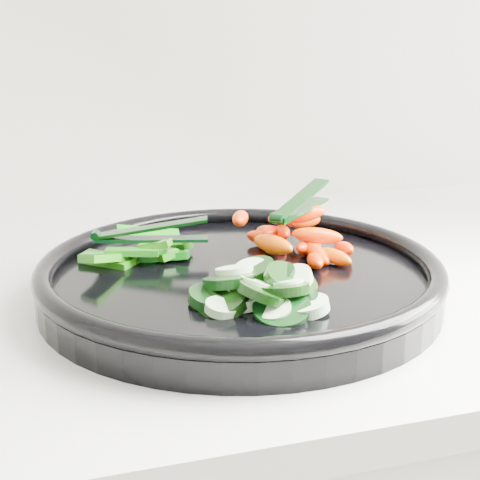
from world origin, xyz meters
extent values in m
cube|color=silver|center=(0.00, 1.70, 0.92)|extent=(2.02, 0.62, 0.03)
cylinder|color=black|center=(-0.10, 1.63, 0.94)|extent=(0.49, 0.49, 0.02)
torus|color=black|center=(-0.10, 1.63, 0.96)|extent=(0.50, 0.50, 0.02)
cylinder|color=black|center=(-0.10, 1.52, 0.96)|extent=(0.05, 0.05, 0.03)
cylinder|color=beige|center=(-0.11, 1.52, 0.96)|extent=(0.04, 0.04, 0.02)
cylinder|color=black|center=(-0.13, 1.56, 0.96)|extent=(0.06, 0.06, 0.02)
cylinder|color=#DAF8C6|center=(-0.12, 1.56, 0.96)|extent=(0.05, 0.05, 0.02)
cylinder|color=black|center=(-0.08, 1.54, 0.96)|extent=(0.06, 0.06, 0.02)
cylinder|color=#CFF2C1|center=(-0.08, 1.52, 0.96)|extent=(0.05, 0.05, 0.02)
cylinder|color=black|center=(-0.13, 1.57, 0.96)|extent=(0.06, 0.06, 0.02)
cylinder|color=#B4D2A8|center=(-0.13, 1.59, 0.96)|extent=(0.04, 0.04, 0.02)
cylinder|color=black|center=(-0.13, 1.55, 0.96)|extent=(0.04, 0.04, 0.01)
cylinder|color=#D6FAC8|center=(-0.12, 1.55, 0.96)|extent=(0.05, 0.05, 0.01)
cylinder|color=black|center=(-0.14, 1.56, 0.96)|extent=(0.06, 0.06, 0.02)
cylinder|color=beige|center=(-0.14, 1.54, 0.96)|extent=(0.04, 0.04, 0.01)
cylinder|color=black|center=(-0.14, 1.55, 0.96)|extent=(0.05, 0.05, 0.03)
cylinder|color=#D5F9C7|center=(-0.12, 1.55, 0.96)|extent=(0.05, 0.05, 0.02)
cylinder|color=black|center=(-0.09, 1.57, 0.97)|extent=(0.05, 0.05, 0.02)
cylinder|color=beige|center=(-0.08, 1.56, 0.97)|extent=(0.03, 0.03, 0.02)
cylinder|color=black|center=(-0.13, 1.57, 0.97)|extent=(0.05, 0.05, 0.02)
cylinder|color=#D7F0C0|center=(-0.12, 1.59, 0.97)|extent=(0.04, 0.04, 0.02)
cylinder|color=black|center=(-0.11, 1.53, 0.97)|extent=(0.05, 0.05, 0.03)
cylinder|color=#D0F3C2|center=(-0.11, 1.55, 0.97)|extent=(0.03, 0.03, 0.02)
cylinder|color=black|center=(-0.08, 1.55, 0.97)|extent=(0.05, 0.05, 0.03)
cylinder|color=beige|center=(-0.08, 1.57, 0.97)|extent=(0.04, 0.04, 0.02)
cylinder|color=black|center=(-0.10, 1.59, 0.97)|extent=(0.05, 0.05, 0.02)
cylinder|color=#DCF4C3|center=(-0.10, 1.59, 0.97)|extent=(0.04, 0.04, 0.02)
cylinder|color=black|center=(-0.09, 1.54, 0.97)|extent=(0.05, 0.05, 0.02)
cylinder|color=#D3F0C0|center=(-0.09, 1.55, 0.97)|extent=(0.03, 0.03, 0.01)
ellipsoid|color=#FF4100|center=(-0.02, 1.64, 0.96)|extent=(0.02, 0.05, 0.03)
ellipsoid|color=#F35E00|center=(-0.01, 1.62, 0.96)|extent=(0.03, 0.05, 0.02)
ellipsoid|color=#EA3600|center=(0.01, 1.64, 0.96)|extent=(0.02, 0.05, 0.03)
ellipsoid|color=#E04200|center=(-0.06, 1.67, 0.96)|extent=(0.01, 0.04, 0.02)
ellipsoid|color=#DE3100|center=(-0.03, 1.61, 0.96)|extent=(0.03, 0.04, 0.02)
ellipsoid|color=#DF4E00|center=(-0.02, 1.66, 0.96)|extent=(0.05, 0.05, 0.03)
ellipsoid|color=#FF5A00|center=(-0.04, 1.72, 0.96)|extent=(0.03, 0.05, 0.02)
ellipsoid|color=red|center=(-0.05, 1.69, 0.96)|extent=(0.04, 0.05, 0.02)
ellipsoid|color=#FA5A00|center=(-0.07, 1.63, 0.98)|extent=(0.04, 0.06, 0.02)
ellipsoid|color=#DF5600|center=(-0.02, 1.71, 0.98)|extent=(0.03, 0.05, 0.03)
ellipsoid|color=#FF1200|center=(-0.05, 1.67, 0.98)|extent=(0.02, 0.04, 0.02)
ellipsoid|color=#F83800|center=(-0.02, 1.65, 0.98)|extent=(0.05, 0.03, 0.02)
ellipsoid|color=#FF1A00|center=(-0.06, 1.67, 0.98)|extent=(0.04, 0.04, 0.02)
ellipsoid|color=#E73E00|center=(-0.01, 1.71, 0.98)|extent=(0.06, 0.04, 0.02)
ellipsoid|color=#FF5F00|center=(-0.03, 1.68, 0.99)|extent=(0.05, 0.02, 0.03)
ellipsoid|color=#EE4B00|center=(-0.09, 1.68, 0.99)|extent=(0.03, 0.05, 0.02)
ellipsoid|color=#E94800|center=(-0.02, 1.68, 0.99)|extent=(0.05, 0.02, 0.02)
cube|color=#146709|center=(-0.17, 1.69, 0.96)|extent=(0.04, 0.06, 0.02)
cube|color=#1F6F0A|center=(-0.18, 1.70, 0.96)|extent=(0.05, 0.05, 0.02)
cube|color=#0A7212|center=(-0.15, 1.71, 0.96)|extent=(0.04, 0.04, 0.02)
cube|color=#09630D|center=(-0.16, 1.68, 0.96)|extent=(0.05, 0.03, 0.02)
cube|color=#27720A|center=(-0.18, 1.70, 0.96)|extent=(0.06, 0.06, 0.02)
cube|color=#27730A|center=(-0.22, 1.68, 0.96)|extent=(0.05, 0.05, 0.01)
cube|color=#106709|center=(-0.19, 1.69, 0.96)|extent=(0.06, 0.06, 0.03)
cube|color=#1C6009|center=(-0.18, 1.68, 0.97)|extent=(0.05, 0.04, 0.02)
cube|color=#146209|center=(-0.22, 1.66, 0.97)|extent=(0.05, 0.05, 0.02)
cube|color=#09670F|center=(-0.20, 1.67, 0.97)|extent=(0.05, 0.03, 0.01)
cube|color=#0E6309|center=(-0.17, 1.72, 0.97)|extent=(0.07, 0.02, 0.02)
cylinder|color=black|center=(-0.07, 1.63, 1.00)|extent=(0.01, 0.01, 0.01)
cube|color=black|center=(-0.03, 1.67, 1.00)|extent=(0.09, 0.09, 0.00)
cube|color=black|center=(-0.03, 1.67, 1.01)|extent=(0.09, 0.09, 0.02)
cylinder|color=black|center=(-0.23, 1.70, 0.98)|extent=(0.01, 0.01, 0.01)
cube|color=black|center=(-0.17, 1.69, 0.97)|extent=(0.11, 0.04, 0.00)
cube|color=black|center=(-0.17, 1.69, 0.99)|extent=(0.11, 0.04, 0.02)
camera|label=1|loc=(-0.27, 1.07, 1.16)|focal=50.00mm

